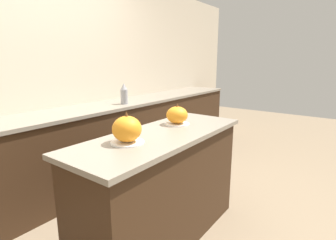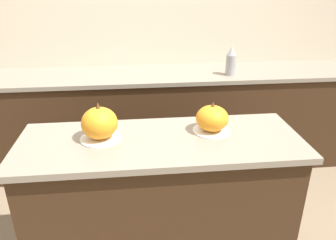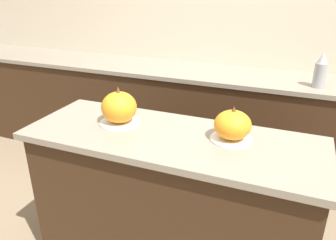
# 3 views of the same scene
# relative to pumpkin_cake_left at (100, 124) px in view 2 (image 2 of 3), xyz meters

# --- Properties ---
(wall_back) EXTENTS (8.00, 0.06, 2.50)m
(wall_back) POSITION_rel_pumpkin_cake_left_xyz_m (0.32, 1.53, 0.27)
(wall_back) COLOR beige
(wall_back) RESTS_ON ground_plane
(kitchen_island) EXTENTS (1.53, 0.57, 0.89)m
(kitchen_island) POSITION_rel_pumpkin_cake_left_xyz_m (0.32, -0.04, -0.53)
(kitchen_island) COLOR #382314
(kitchen_island) RESTS_ON ground_plane
(back_counter) EXTENTS (6.00, 0.60, 0.91)m
(back_counter) POSITION_rel_pumpkin_cake_left_xyz_m (0.32, 1.20, -0.52)
(back_counter) COLOR #382314
(back_counter) RESTS_ON ground_plane
(pumpkin_cake_left) EXTENTS (0.22, 0.22, 0.21)m
(pumpkin_cake_left) POSITION_rel_pumpkin_cake_left_xyz_m (0.00, 0.00, 0.00)
(pumpkin_cake_left) COLOR white
(pumpkin_cake_left) RESTS_ON kitchen_island
(pumpkin_cake_right) EXTENTS (0.21, 0.21, 0.18)m
(pumpkin_cake_right) POSITION_rel_pumpkin_cake_left_xyz_m (0.61, 0.03, -0.01)
(pumpkin_cake_right) COLOR white
(pumpkin_cake_right) RESTS_ON kitchen_island
(bottle_tall) EXTENTS (0.09, 0.09, 0.25)m
(bottle_tall) POSITION_rel_pumpkin_cake_left_xyz_m (1.02, 1.07, 0.05)
(bottle_tall) COLOR #99999E
(bottle_tall) RESTS_ON back_counter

